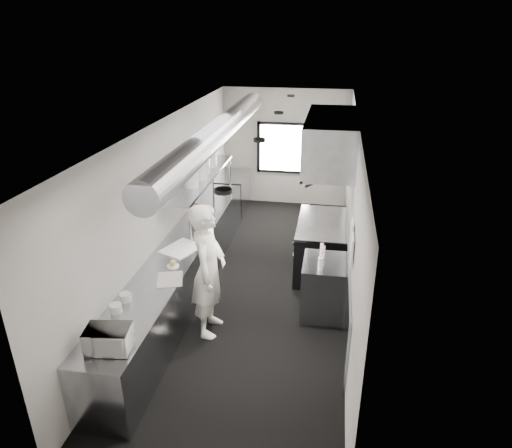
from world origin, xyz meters
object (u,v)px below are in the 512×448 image
at_px(range, 320,246).
at_px(knife_block, 194,211).
at_px(plate_stack_a, 191,179).
at_px(squeeze_bottle_b, 321,260).
at_px(line_cook, 209,271).
at_px(plate_stack_b, 200,170).
at_px(deli_tub_b, 125,297).
at_px(squeeze_bottle_e, 322,248).
at_px(prep_counter, 183,269).
at_px(squeeze_bottle_c, 321,255).
at_px(plate_stack_d, 211,158).
at_px(microwave, 108,339).
at_px(bottle_station, 323,288).
at_px(squeeze_bottle_d, 323,251).
at_px(exhaust_hood, 330,141).
at_px(plate_stack_c, 204,164).
at_px(small_plate, 173,266).
at_px(pass_shelf, 203,178).
at_px(deli_tub_a, 116,308).
at_px(squeeze_bottle_a, 320,264).
at_px(far_work_table, 232,193).
at_px(cutting_board, 181,248).

distance_m(range, knife_block, 2.39).
relative_size(plate_stack_a, squeeze_bottle_b, 1.58).
relative_size(line_cook, plate_stack_b, 5.89).
xyz_separation_m(deli_tub_b, squeeze_bottle_e, (2.42, 1.76, 0.03)).
bearing_deg(prep_counter, squeeze_bottle_c, -3.95).
distance_m(knife_block, plate_stack_d, 1.24).
bearing_deg(plate_stack_a, microwave, -88.13).
bearing_deg(deli_tub_b, bottle_station, 30.86).
bearing_deg(squeeze_bottle_d, squeeze_bottle_c, -99.35).
height_order(exhaust_hood, plate_stack_a, exhaust_hood).
bearing_deg(prep_counter, microwave, -88.90).
bearing_deg(squeeze_bottle_d, squeeze_bottle_e, 104.62).
xyz_separation_m(range, plate_stack_d, (-2.24, 0.94, 1.27)).
bearing_deg(plate_stack_b, knife_block, -116.98).
bearing_deg(plate_stack_c, bottle_station, -38.75).
height_order(bottle_station, small_plate, small_plate).
relative_size(pass_shelf, deli_tub_a, 20.39).
bearing_deg(microwave, range, 52.46).
height_order(microwave, squeeze_bottle_d, microwave).
bearing_deg(squeeze_bottle_c, squeeze_bottle_a, -90.75).
height_order(exhaust_hood, squeeze_bottle_e, exhaust_hood).
bearing_deg(line_cook, plate_stack_b, 17.18).
xyz_separation_m(deli_tub_b, squeeze_bottle_c, (2.42, 1.53, 0.03)).
xyz_separation_m(deli_tub_a, plate_stack_a, (0.13, 2.84, 0.76)).
xyz_separation_m(range, deli_tub_b, (-2.37, -2.88, 0.48)).
height_order(deli_tub_b, squeeze_bottle_b, squeeze_bottle_b).
height_order(squeeze_bottle_c, squeeze_bottle_e, squeeze_bottle_e).
bearing_deg(plate_stack_c, plate_stack_b, -84.55).
bearing_deg(squeeze_bottle_d, exhaust_hood, 90.55).
height_order(range, squeeze_bottle_b, squeeze_bottle_b).
height_order(bottle_station, squeeze_bottle_d, squeeze_bottle_d).
height_order(exhaust_hood, far_work_table, exhaust_hood).
distance_m(pass_shelf, squeeze_bottle_c, 2.87).
relative_size(small_plate, plate_stack_d, 0.53).
distance_m(cutting_board, squeeze_bottle_b, 2.20).
relative_size(cutting_board, squeeze_bottle_d, 3.50).
relative_size(range, squeeze_bottle_e, 9.53).
xyz_separation_m(far_work_table, cutting_board, (0.05, -3.86, 0.46)).
distance_m(far_work_table, plate_stack_b, 2.70).
height_order(deli_tub_b, cutting_board, deli_tub_b).
distance_m(knife_block, squeeze_bottle_e, 2.60).
bearing_deg(squeeze_bottle_b, microwave, -133.74).
height_order(range, plate_stack_c, plate_stack_c).
relative_size(small_plate, knife_block, 0.77).
xyz_separation_m(small_plate, plate_stack_a, (-0.18, 1.62, 0.81)).
xyz_separation_m(deli_tub_a, squeeze_bottle_a, (2.43, 1.48, 0.05)).
height_order(prep_counter, plate_stack_a, plate_stack_a).
bearing_deg(bottle_station, deli_tub_a, -145.11).
relative_size(exhaust_hood, squeeze_bottle_b, 12.08).
bearing_deg(small_plate, pass_shelf, 93.95).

